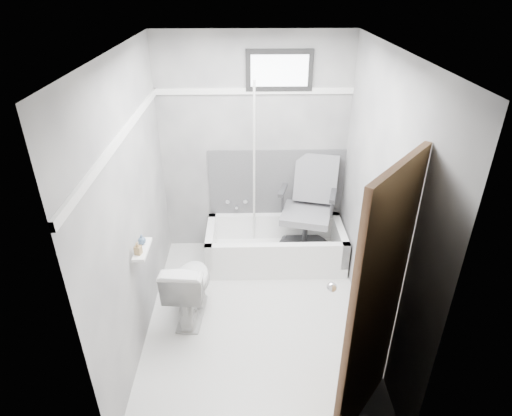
{
  "coord_description": "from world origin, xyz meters",
  "views": [
    {
      "loc": [
        -0.08,
        -3.02,
        2.86
      ],
      "look_at": [
        0.0,
        0.35,
        1.0
      ],
      "focal_mm": 30.0,
      "sensor_mm": 36.0,
      "label": 1
    }
  ],
  "objects_px": {
    "soap_bottle_b": "(142,239)",
    "bathtub": "(275,245)",
    "toilet": "(189,286)",
    "door": "(434,344)",
    "office_chair": "(307,208)",
    "soap_bottle_a": "(138,248)"
  },
  "relations": [
    {
      "from": "soap_bottle_b",
      "to": "bathtub",
      "type": "bearing_deg",
      "value": 40.86
    },
    {
      "from": "toilet",
      "to": "soap_bottle_b",
      "type": "xyz_separation_m",
      "value": [
        -0.32,
        -0.17,
        0.63
      ]
    },
    {
      "from": "bathtub",
      "to": "soap_bottle_b",
      "type": "height_order",
      "value": "soap_bottle_b"
    },
    {
      "from": "toilet",
      "to": "door",
      "type": "distance_m",
      "value": 2.21
    },
    {
      "from": "door",
      "to": "toilet",
      "type": "bearing_deg",
      "value": 139.51
    },
    {
      "from": "bathtub",
      "to": "toilet",
      "type": "xyz_separation_m",
      "value": [
        -0.85,
        -0.84,
        0.12
      ]
    },
    {
      "from": "office_chair",
      "to": "soap_bottle_b",
      "type": "xyz_separation_m",
      "value": [
        -1.5,
        -1.06,
        0.32
      ]
    },
    {
      "from": "bathtub",
      "to": "office_chair",
      "type": "bearing_deg",
      "value": 8.42
    },
    {
      "from": "bathtub",
      "to": "soap_bottle_b",
      "type": "bearing_deg",
      "value": -139.14
    },
    {
      "from": "toilet",
      "to": "soap_bottle_b",
      "type": "distance_m",
      "value": 0.72
    },
    {
      "from": "door",
      "to": "soap_bottle_a",
      "type": "relative_size",
      "value": 17.92
    },
    {
      "from": "office_chair",
      "to": "door",
      "type": "height_order",
      "value": "door"
    },
    {
      "from": "soap_bottle_a",
      "to": "bathtub",
      "type": "bearing_deg",
      "value": 44.57
    },
    {
      "from": "office_chair",
      "to": "soap_bottle_a",
      "type": "height_order",
      "value": "office_chair"
    },
    {
      "from": "soap_bottle_a",
      "to": "office_chair",
      "type": "bearing_deg",
      "value": 38.66
    },
    {
      "from": "office_chair",
      "to": "toilet",
      "type": "xyz_separation_m",
      "value": [
        -1.18,
        -0.89,
        -0.31
      ]
    },
    {
      "from": "toilet",
      "to": "door",
      "type": "bearing_deg",
      "value": 144.78
    },
    {
      "from": "bathtub",
      "to": "office_chair",
      "type": "relative_size",
      "value": 1.44
    },
    {
      "from": "door",
      "to": "soap_bottle_b",
      "type": "distance_m",
      "value": 2.27
    },
    {
      "from": "toilet",
      "to": "soap_bottle_a",
      "type": "distance_m",
      "value": 0.77
    },
    {
      "from": "toilet",
      "to": "door",
      "type": "relative_size",
      "value": 0.34
    },
    {
      "from": "office_chair",
      "to": "soap_bottle_b",
      "type": "distance_m",
      "value": 1.86
    }
  ]
}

